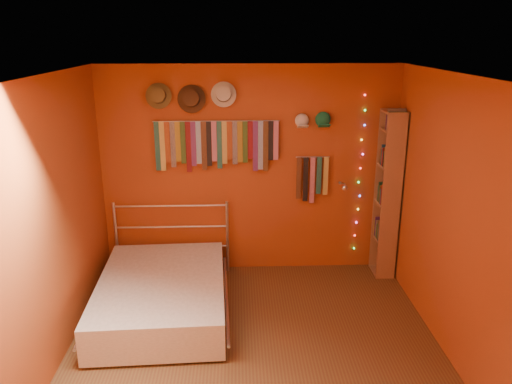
{
  "coord_description": "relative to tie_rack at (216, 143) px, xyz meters",
  "views": [
    {
      "loc": [
        -0.14,
        -3.98,
        2.82
      ],
      "look_at": [
        0.04,
        0.9,
        1.26
      ],
      "focal_mm": 35.0,
      "sensor_mm": 36.0,
      "label": 1
    }
  ],
  "objects": [
    {
      "name": "fairy_lights",
      "position": [
        1.71,
        0.03,
        -0.42
      ],
      "size": [
        0.06,
        0.02,
        1.92
      ],
      "color": "#FF3333",
      "rests_on": "back_wall"
    },
    {
      "name": "bookshelf",
      "position": [
        2.05,
        -0.15,
        -0.6
      ],
      "size": [
        0.25,
        0.34,
        2.0
      ],
      "color": "#966744",
      "rests_on": "ground"
    },
    {
      "name": "ground",
      "position": [
        0.39,
        -1.68,
        -1.61
      ],
      "size": [
        3.5,
        3.5,
        0.0
      ],
      "primitive_type": "plane",
      "color": "brown",
      "rests_on": "ground"
    },
    {
      "name": "ceiling",
      "position": [
        0.39,
        -1.68,
        0.89
      ],
      "size": [
        3.5,
        3.5,
        0.02
      ],
      "primitive_type": "cube",
      "color": "white",
      "rests_on": "back_wall"
    },
    {
      "name": "small_tie_rack",
      "position": [
        1.13,
        0.0,
        -0.42
      ],
      "size": [
        0.4,
        0.03,
        0.57
      ],
      "color": "silver",
      "rests_on": "back_wall"
    },
    {
      "name": "fedora_white",
      "position": [
        0.1,
        -0.03,
        0.56
      ],
      "size": [
        0.29,
        0.16,
        0.28
      ],
      "rotation": [
        1.36,
        0.0,
        0.0
      ],
      "color": "beige",
      "rests_on": "back_wall"
    },
    {
      "name": "fedora_brown",
      "position": [
        -0.26,
        -0.03,
        0.51
      ],
      "size": [
        0.32,
        0.17,
        0.31
      ],
      "rotation": [
        1.36,
        0.0,
        0.0
      ],
      "color": "#422A17",
      "rests_on": "back_wall"
    },
    {
      "name": "cap_green",
      "position": [
        1.23,
        0.01,
        0.26
      ],
      "size": [
        0.18,
        0.22,
        0.18
      ],
      "color": "#1B7D4F",
      "rests_on": "back_wall"
    },
    {
      "name": "left_wall",
      "position": [
        -1.36,
        -1.68,
        -0.36
      ],
      "size": [
        0.02,
        3.5,
        2.5
      ],
      "primitive_type": "cube",
      "color": "maroon",
      "rests_on": "ground"
    },
    {
      "name": "reading_lamp",
      "position": [
        1.48,
        -0.17,
        -0.5
      ],
      "size": [
        0.07,
        0.3,
        0.09
      ],
      "color": "silver",
      "rests_on": "back_wall"
    },
    {
      "name": "fedora_olive",
      "position": [
        -0.63,
        -0.03,
        0.55
      ],
      "size": [
        0.29,
        0.16,
        0.29
      ],
      "rotation": [
        1.36,
        0.0,
        0.0
      ],
      "color": "brown",
      "rests_on": "back_wall"
    },
    {
      "name": "cap_white",
      "position": [
        0.99,
        0.01,
        0.25
      ],
      "size": [
        0.17,
        0.21,
        0.17
      ],
      "color": "white",
      "rests_on": "back_wall"
    },
    {
      "name": "right_wall",
      "position": [
        2.14,
        -1.68,
        -0.36
      ],
      "size": [
        0.02,
        3.5,
        2.5
      ],
      "primitive_type": "cube",
      "color": "maroon",
      "rests_on": "ground"
    },
    {
      "name": "tie_rack",
      "position": [
        0.0,
        0.0,
        0.0
      ],
      "size": [
        1.45,
        0.03,
        0.6
      ],
      "color": "silver",
      "rests_on": "back_wall"
    },
    {
      "name": "back_wall",
      "position": [
        0.39,
        0.07,
        -0.36
      ],
      "size": [
        3.5,
        0.02,
        2.5
      ],
      "primitive_type": "cube",
      "color": "maroon",
      "rests_on": "ground"
    },
    {
      "name": "bed",
      "position": [
        -0.56,
        -0.99,
        -1.4
      ],
      "size": [
        1.45,
        1.91,
        0.91
      ],
      "rotation": [
        0.0,
        0.0,
        0.04
      ],
      "color": "silver",
      "rests_on": "ground"
    }
  ]
}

